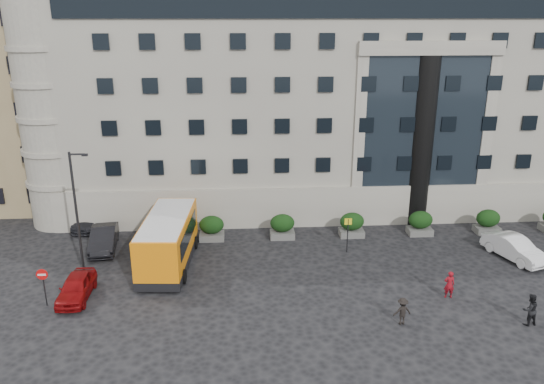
{
  "coord_description": "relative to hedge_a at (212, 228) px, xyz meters",
  "views": [
    {
      "loc": [
        -1.83,
        -28.35,
        15.79
      ],
      "look_at": [
        0.18,
        3.66,
        5.0
      ],
      "focal_mm": 35.0,
      "sensor_mm": 36.0,
      "label": 1
    }
  ],
  "objects": [
    {
      "name": "ground",
      "position": [
        4.0,
        -7.8,
        -0.93
      ],
      "size": [
        120.0,
        120.0,
        0.0
      ],
      "primitive_type": "plane",
      "color": "black",
      "rests_on": "ground"
    },
    {
      "name": "civic_building",
      "position": [
        10.0,
        14.2,
        8.07
      ],
      "size": [
        44.0,
        24.0,
        18.0
      ],
      "primitive_type": "cube",
      "color": "gray",
      "rests_on": "ground"
    },
    {
      "name": "entrance_column",
      "position": [
        16.0,
        2.5,
        5.57
      ],
      "size": [
        1.8,
        1.8,
        13.0
      ],
      "primitive_type": "cylinder",
      "color": "black",
      "rests_on": "ground"
    },
    {
      "name": "apartment_far",
      "position": [
        -23.0,
        30.2,
        10.07
      ],
      "size": [
        13.0,
        13.0,
        22.0
      ],
      "primitive_type": "cube",
      "color": "brown",
      "rests_on": "ground"
    },
    {
      "name": "hedge_a",
      "position": [
        0.0,
        0.0,
        0.0
      ],
      "size": [
        1.8,
        1.26,
        1.84
      ],
      "color": "#545452",
      "rests_on": "ground"
    },
    {
      "name": "hedge_b",
      "position": [
        5.2,
        0.0,
        0.0
      ],
      "size": [
        1.8,
        1.26,
        1.84
      ],
      "color": "#545452",
      "rests_on": "ground"
    },
    {
      "name": "hedge_c",
      "position": [
        10.4,
        0.0,
        0.0
      ],
      "size": [
        1.8,
        1.26,
        1.84
      ],
      "color": "#545452",
      "rests_on": "ground"
    },
    {
      "name": "hedge_d",
      "position": [
        15.6,
        0.0,
        0.0
      ],
      "size": [
        1.8,
        1.26,
        1.84
      ],
      "color": "#545452",
      "rests_on": "ground"
    },
    {
      "name": "hedge_e",
      "position": [
        20.8,
        0.0,
        0.0
      ],
      "size": [
        1.8,
        1.26,
        1.84
      ],
      "color": "#545452",
      "rests_on": "ground"
    },
    {
      "name": "street_lamp",
      "position": [
        -7.94,
        -4.8,
        3.44
      ],
      "size": [
        1.16,
        0.18,
        8.0
      ],
      "color": "#262628",
      "rests_on": "ground"
    },
    {
      "name": "bus_stop_sign",
      "position": [
        9.5,
        -2.8,
        0.8
      ],
      "size": [
        0.5,
        0.08,
        2.52
      ],
      "color": "#262628",
      "rests_on": "ground"
    },
    {
      "name": "no_entry_sign",
      "position": [
        -9.0,
        -8.84,
        0.72
      ],
      "size": [
        0.64,
        0.16,
        2.32
      ],
      "color": "#262628",
      "rests_on": "ground"
    },
    {
      "name": "minibus",
      "position": [
        -2.64,
        -3.98,
        0.9
      ],
      "size": [
        3.4,
        8.15,
        3.33
      ],
      "rotation": [
        0.0,
        0.0,
        -0.07
      ],
      "color": "orange",
      "rests_on": "ground"
    },
    {
      "name": "red_truck",
      "position": [
        -12.32,
        9.41,
        0.49
      ],
      "size": [
        2.8,
        5.32,
        2.77
      ],
      "rotation": [
        0.0,
        0.0,
        0.09
      ],
      "color": "maroon",
      "rests_on": "ground"
    },
    {
      "name": "parked_car_a",
      "position": [
        -7.5,
        -8.03,
        -0.23
      ],
      "size": [
        1.65,
        4.08,
        1.39
      ],
      "primitive_type": "imported",
      "rotation": [
        0.0,
        0.0,
        -0.0
      ],
      "color": "maroon",
      "rests_on": "ground"
    },
    {
      "name": "parked_car_b",
      "position": [
        -7.52,
        -1.22,
        -0.14
      ],
      "size": [
        2.23,
        4.93,
        1.57
      ],
      "primitive_type": "imported",
      "rotation": [
        0.0,
        0.0,
        0.12
      ],
      "color": "black",
      "rests_on": "ground"
    },
    {
      "name": "parked_car_c",
      "position": [
        -9.73,
        3.04,
        -0.3
      ],
      "size": [
        1.85,
        4.38,
        1.26
      ],
      "primitive_type": "imported",
      "rotation": [
        0.0,
        0.0,
        -0.02
      ],
      "color": "black",
      "rests_on": "ground"
    },
    {
      "name": "parked_car_d",
      "position": [
        -13.0,
        5.53,
        -0.21
      ],
      "size": [
        2.52,
        5.22,
        1.43
      ],
      "primitive_type": "imported",
      "rotation": [
        0.0,
        0.0,
        0.03
      ],
      "color": "black",
      "rests_on": "ground"
    },
    {
      "name": "white_taxi",
      "position": [
        20.61,
        -4.49,
        -0.16
      ],
      "size": [
        3.09,
        4.95,
        1.54
      ],
      "primitive_type": "imported",
      "rotation": [
        0.0,
        0.0,
        0.34
      ],
      "color": "white",
      "rests_on": "ground"
    },
    {
      "name": "pedestrian_a",
      "position": [
        14.21,
        -9.34,
        -0.09
      ],
      "size": [
        0.64,
        0.45,
        1.68
      ],
      "primitive_type": "imported",
      "rotation": [
        0.0,
        0.0,
        3.06
      ],
      "color": "maroon",
      "rests_on": "ground"
    },
    {
      "name": "pedestrian_b",
      "position": [
        17.4,
        -12.4,
        -0.03
      ],
      "size": [
        0.97,
        0.81,
        1.81
      ],
      "primitive_type": "imported",
      "rotation": [
        0.0,
        0.0,
        3.29
      ],
      "color": "black",
      "rests_on": "ground"
    },
    {
      "name": "pedestrian_c",
      "position": [
        10.65,
        -11.93,
        -0.16
      ],
      "size": [
        1.08,
        0.73,
        1.55
      ],
      "primitive_type": "imported",
      "rotation": [
        0.0,
        0.0,
        3.3
      ],
      "color": "black",
      "rests_on": "ground"
    }
  ]
}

